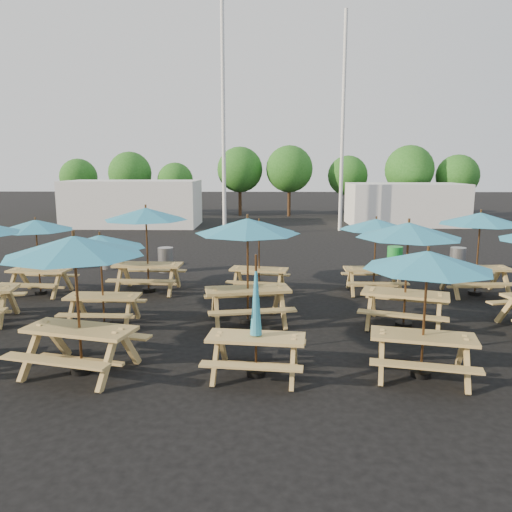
{
  "coord_description": "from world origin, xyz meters",
  "views": [
    {
      "loc": [
        0.34,
        -12.75,
        3.68
      ],
      "look_at": [
        0.0,
        1.5,
        1.1
      ],
      "focal_mm": 35.0,
      "sensor_mm": 36.0,
      "label": 1
    }
  ],
  "objects_px": {
    "waste_bin_1": "(108,257)",
    "picnic_unit_14": "(480,223)",
    "picnic_unit_6": "(256,327)",
    "picnic_unit_8": "(259,230)",
    "picnic_unit_2": "(36,229)",
    "picnic_unit_3": "(74,253)",
    "picnic_unit_7": "(248,231)",
    "waste_bin_0": "(51,258)",
    "picnic_unit_4": "(100,246)",
    "picnic_unit_10": "(408,235)",
    "waste_bin_2": "(166,260)",
    "waste_bin_4": "(458,260)",
    "waste_bin_3": "(395,258)",
    "picnic_unit_9": "(427,266)",
    "picnic_unit_5": "(146,218)",
    "picnic_unit_11": "(376,228)"
  },
  "relations": [
    {
      "from": "waste_bin_1",
      "to": "picnic_unit_14",
      "type": "bearing_deg",
      "value": -16.33
    },
    {
      "from": "picnic_unit_6",
      "to": "picnic_unit_8",
      "type": "xyz_separation_m",
      "value": [
        -0.05,
        5.96,
        0.96
      ]
    },
    {
      "from": "picnic_unit_2",
      "to": "picnic_unit_14",
      "type": "distance_m",
      "value": 12.63
    },
    {
      "from": "picnic_unit_3",
      "to": "picnic_unit_7",
      "type": "distance_m",
      "value": 4.13
    },
    {
      "from": "picnic_unit_2",
      "to": "waste_bin_0",
      "type": "height_order",
      "value": "picnic_unit_2"
    },
    {
      "from": "picnic_unit_14",
      "to": "picnic_unit_4",
      "type": "bearing_deg",
      "value": -164.68
    },
    {
      "from": "picnic_unit_14",
      "to": "picnic_unit_10",
      "type": "bearing_deg",
      "value": -135.32
    },
    {
      "from": "waste_bin_2",
      "to": "waste_bin_4",
      "type": "relative_size",
      "value": 1.0
    },
    {
      "from": "picnic_unit_3",
      "to": "picnic_unit_14",
      "type": "bearing_deg",
      "value": 45.69
    },
    {
      "from": "waste_bin_2",
      "to": "waste_bin_4",
      "type": "xyz_separation_m",
      "value": [
        10.28,
        0.25,
        0.0
      ]
    },
    {
      "from": "picnic_unit_14",
      "to": "waste_bin_3",
      "type": "relative_size",
      "value": 2.8
    },
    {
      "from": "picnic_unit_2",
      "to": "picnic_unit_9",
      "type": "xyz_separation_m",
      "value": [
        9.34,
        -5.55,
        0.08
      ]
    },
    {
      "from": "picnic_unit_10",
      "to": "waste_bin_3",
      "type": "relative_size",
      "value": 3.5
    },
    {
      "from": "picnic_unit_2",
      "to": "waste_bin_4",
      "type": "relative_size",
      "value": 2.68
    },
    {
      "from": "picnic_unit_5",
      "to": "picnic_unit_11",
      "type": "height_order",
      "value": "picnic_unit_5"
    },
    {
      "from": "picnic_unit_3",
      "to": "waste_bin_2",
      "type": "distance_m",
      "value": 8.89
    },
    {
      "from": "picnic_unit_3",
      "to": "waste_bin_4",
      "type": "xyz_separation_m",
      "value": [
        10.04,
        8.96,
        -1.77
      ]
    },
    {
      "from": "picnic_unit_2",
      "to": "picnic_unit_7",
      "type": "relative_size",
      "value": 0.81
    },
    {
      "from": "picnic_unit_14",
      "to": "waste_bin_1",
      "type": "distance_m",
      "value": 12.42
    },
    {
      "from": "picnic_unit_4",
      "to": "waste_bin_0",
      "type": "bearing_deg",
      "value": 123.24
    },
    {
      "from": "picnic_unit_2",
      "to": "picnic_unit_7",
      "type": "height_order",
      "value": "picnic_unit_7"
    },
    {
      "from": "picnic_unit_10",
      "to": "picnic_unit_14",
      "type": "bearing_deg",
      "value": 65.21
    },
    {
      "from": "picnic_unit_3",
      "to": "picnic_unit_2",
      "type": "bearing_deg",
      "value": 134.7
    },
    {
      "from": "picnic_unit_5",
      "to": "picnic_unit_3",
      "type": "bearing_deg",
      "value": -85.82
    },
    {
      "from": "picnic_unit_5",
      "to": "waste_bin_0",
      "type": "height_order",
      "value": "picnic_unit_5"
    },
    {
      "from": "picnic_unit_9",
      "to": "waste_bin_0",
      "type": "xyz_separation_m",
      "value": [
        -10.53,
        9.02,
        -1.56
      ]
    },
    {
      "from": "picnic_unit_7",
      "to": "waste_bin_4",
      "type": "xyz_separation_m",
      "value": [
        7.16,
        6.01,
        -1.77
      ]
    },
    {
      "from": "picnic_unit_6",
      "to": "picnic_unit_10",
      "type": "distance_m",
      "value": 4.55
    },
    {
      "from": "picnic_unit_14",
      "to": "picnic_unit_8",
      "type": "bearing_deg",
      "value": 176.84
    },
    {
      "from": "picnic_unit_4",
      "to": "picnic_unit_6",
      "type": "height_order",
      "value": "picnic_unit_6"
    },
    {
      "from": "picnic_unit_5",
      "to": "picnic_unit_8",
      "type": "distance_m",
      "value": 3.3
    },
    {
      "from": "picnic_unit_4",
      "to": "picnic_unit_9",
      "type": "distance_m",
      "value": 7.11
    },
    {
      "from": "picnic_unit_6",
      "to": "picnic_unit_3",
      "type": "bearing_deg",
      "value": -174.94
    },
    {
      "from": "picnic_unit_8",
      "to": "picnic_unit_14",
      "type": "relative_size",
      "value": 1.0
    },
    {
      "from": "picnic_unit_11",
      "to": "picnic_unit_6",
      "type": "bearing_deg",
      "value": -118.04
    },
    {
      "from": "picnic_unit_14",
      "to": "waste_bin_3",
      "type": "distance_m",
      "value": 4.05
    },
    {
      "from": "picnic_unit_9",
      "to": "waste_bin_0",
      "type": "relative_size",
      "value": 3.05
    },
    {
      "from": "picnic_unit_4",
      "to": "picnic_unit_10",
      "type": "xyz_separation_m",
      "value": [
        6.99,
        0.03,
        0.27
      ]
    },
    {
      "from": "picnic_unit_7",
      "to": "picnic_unit_9",
      "type": "distance_m",
      "value": 4.37
    },
    {
      "from": "picnic_unit_4",
      "to": "picnic_unit_11",
      "type": "height_order",
      "value": "picnic_unit_11"
    },
    {
      "from": "picnic_unit_3",
      "to": "waste_bin_0",
      "type": "relative_size",
      "value": 3.43
    },
    {
      "from": "picnic_unit_2",
      "to": "picnic_unit_7",
      "type": "xyz_separation_m",
      "value": [
        6.15,
        -2.57,
        0.28
      ]
    },
    {
      "from": "picnic_unit_2",
      "to": "picnic_unit_11",
      "type": "xyz_separation_m",
      "value": [
        9.73,
        0.38,
        0.01
      ]
    },
    {
      "from": "picnic_unit_3",
      "to": "picnic_unit_7",
      "type": "relative_size",
      "value": 1.04
    },
    {
      "from": "picnic_unit_3",
      "to": "picnic_unit_14",
      "type": "xyz_separation_m",
      "value": [
        9.37,
        5.76,
        -0.1
      ]
    },
    {
      "from": "waste_bin_4",
      "to": "picnic_unit_11",
      "type": "bearing_deg",
      "value": -139.4
    },
    {
      "from": "picnic_unit_3",
      "to": "picnic_unit_11",
      "type": "height_order",
      "value": "picnic_unit_3"
    },
    {
      "from": "picnic_unit_6",
      "to": "picnic_unit_9",
      "type": "bearing_deg",
      "value": 6.88
    },
    {
      "from": "picnic_unit_14",
      "to": "waste_bin_2",
      "type": "height_order",
      "value": "picnic_unit_14"
    },
    {
      "from": "picnic_unit_4",
      "to": "waste_bin_3",
      "type": "bearing_deg",
      "value": 38.53
    }
  ]
}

